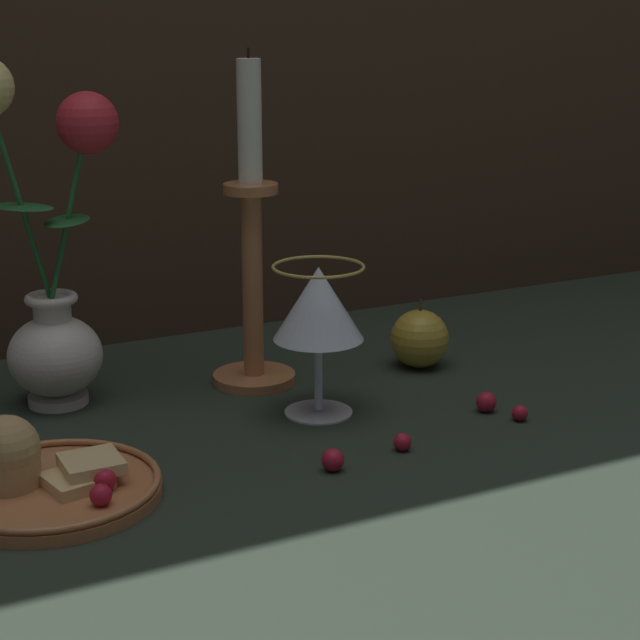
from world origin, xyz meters
The scene contains 10 objects.
ground_plane centered at (0.00, 0.00, 0.00)m, with size 2.40×2.40×0.00m, color #232D23.
vase centered at (-0.13, 0.14, 0.13)m, with size 0.15×0.09×0.34m.
plate_with_pastries centered at (-0.20, -0.07, 0.02)m, with size 0.17×0.17×0.07m.
wine_glass centered at (0.09, 0.00, 0.11)m, with size 0.09×0.09×0.15m.
candlestick centered at (0.07, 0.11, 0.13)m, with size 0.09×0.09×0.34m.
apple_beside_vase centered at (0.25, 0.08, 0.03)m, with size 0.06×0.06×0.08m.
berry_near_plate centered at (0.25, -0.10, 0.01)m, with size 0.02×0.02×0.02m, color #AD192D.
berry_front_center centered at (0.11, -0.12, 0.01)m, with size 0.02×0.02×0.02m, color #AD192D.
berry_by_glass_stem centered at (0.23, -0.07, 0.01)m, with size 0.02×0.02×0.02m, color #AD192D.
berry_under_candlestick centered at (0.04, -0.13, 0.01)m, with size 0.02×0.02×0.02m, color #AD192D.
Camera 1 is at (-0.35, -0.87, 0.38)m, focal length 60.00 mm.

